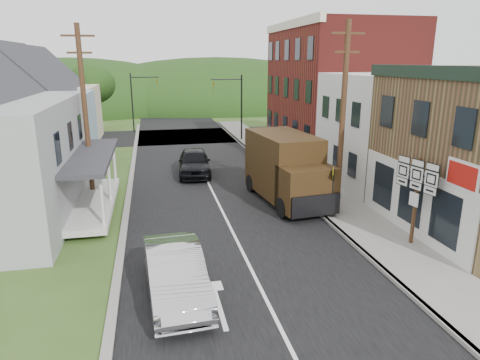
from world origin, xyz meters
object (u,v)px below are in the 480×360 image
delivery_van (287,169)px  dark_sedan (194,162)px  route_sign_cluster (416,189)px  warning_sign (333,185)px  silver_sedan (175,273)px

delivery_van → dark_sedan: bearing=116.2°
route_sign_cluster → warning_sign: bearing=107.5°
silver_sedan → delivery_van: size_ratio=0.75×
silver_sedan → dark_sedan: bearing=78.2°
dark_sedan → delivery_van: size_ratio=0.76×
warning_sign → delivery_van: bearing=133.7°
delivery_van → route_sign_cluster: route_sign_cluster is taller
delivery_van → warning_sign: delivery_van is taller
silver_sedan → warning_sign: (7.51, 5.29, 0.92)m
dark_sedan → delivery_van: 7.80m
dark_sedan → warning_sign: bearing=-56.3°
dark_sedan → route_sign_cluster: 14.98m
dark_sedan → route_sign_cluster: bearing=-56.2°
silver_sedan → route_sign_cluster: 9.78m
silver_sedan → delivery_van: (6.31, 8.36, 0.99)m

